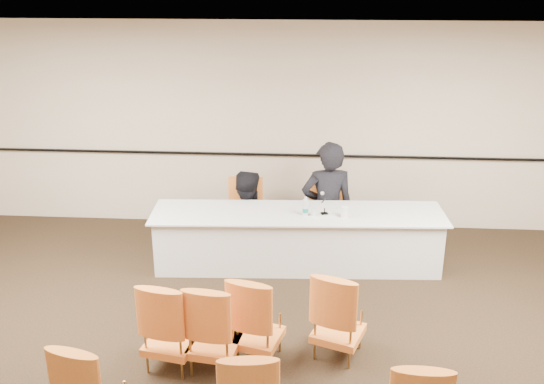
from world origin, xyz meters
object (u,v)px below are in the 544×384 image
(aud_chair_front_left, at_px, (170,323))
(panel_table, at_px, (297,239))
(panelist_main_chair, at_px, (327,215))
(aud_chair_front_mid, at_px, (257,317))
(coffee_cup, at_px, (344,212))
(panelist_second_chair, at_px, (245,215))
(aud_chair_extra, at_px, (214,326))
(drinking_glass, at_px, (314,212))
(aud_chair_front_right, at_px, (339,313))
(microphone, at_px, (325,205))
(panelist_main, at_px, (327,211))
(panelist_second, at_px, (245,228))
(water_bottle, at_px, (306,206))

(aud_chair_front_left, bearing_deg, panel_table, 73.78)
(panelist_main_chair, relative_size, aud_chair_front_mid, 1.00)
(aud_chair_front_mid, bearing_deg, coffee_cup, 80.08)
(coffee_cup, bearing_deg, panelist_second_chair, 154.11)
(panelist_second_chair, height_order, aud_chair_front_left, same)
(aud_chair_front_left, bearing_deg, aud_chair_extra, 9.96)
(drinking_glass, height_order, aud_chair_front_right, aud_chair_front_right)
(drinking_glass, bearing_deg, panel_table, 152.85)
(panel_table, height_order, drinking_glass, drinking_glass)
(coffee_cup, bearing_deg, aud_chair_front_mid, -115.61)
(panel_table, xyz_separation_m, microphone, (0.34, -0.03, 0.50))
(panelist_main, relative_size, coffee_cup, 13.87)
(panelist_second, xyz_separation_m, aud_chair_extra, (0.00, -2.73, 0.20))
(aud_chair_front_right, bearing_deg, aud_chair_front_left, -149.58)
(coffee_cup, relative_size, aud_chair_front_left, 0.15)
(panelist_main, xyz_separation_m, drinking_glass, (-0.19, -0.68, 0.26))
(panelist_second_chair, height_order, drinking_glass, panelist_second_chair)
(coffee_cup, bearing_deg, panel_table, 168.25)
(panelist_main_chair, bearing_deg, microphone, -97.84)
(water_bottle, bearing_deg, aud_chair_front_right, -78.66)
(panelist_second_chair, bearing_deg, water_bottle, -38.61)
(panelist_main, relative_size, aud_chair_extra, 2.08)
(panelist_second, relative_size, drinking_glass, 16.80)
(panelist_second, distance_m, coffee_cup, 1.56)
(panelist_second, xyz_separation_m, aud_chair_front_mid, (0.40, -2.56, 0.20))
(water_bottle, height_order, aud_chair_extra, water_bottle)
(aud_chair_front_left, bearing_deg, panelist_second, 92.75)
(panel_table, xyz_separation_m, drinking_glass, (0.20, -0.10, 0.42))
(aud_chair_front_mid, bearing_deg, microphone, 87.08)
(panelist_main, distance_m, panelist_second_chair, 1.13)
(water_bottle, distance_m, aud_chair_extra, 2.32)
(panel_table, bearing_deg, panelist_main, 53.07)
(panelist_main, distance_m, aud_chair_front_left, 3.18)
(panelist_second, xyz_separation_m, microphone, (1.07, -0.55, 0.60))
(panelist_main, height_order, aud_chair_front_left, panelist_main)
(aud_chair_front_left, bearing_deg, water_bottle, 70.89)
(panelist_second, bearing_deg, aud_chair_extra, 84.28)
(panelist_second_chair, bearing_deg, panelist_second, 0.00)
(panelist_second, xyz_separation_m, aud_chair_front_left, (-0.42, -2.72, 0.20))
(panelist_second, height_order, aud_chair_front_mid, panelist_second)
(panelist_second, bearing_deg, panelist_second_chair, 180.00)
(panelist_main_chair, relative_size, water_bottle, 3.89)
(panelist_second, height_order, drinking_glass, panelist_second)
(drinking_glass, distance_m, aud_chair_front_left, 2.52)
(microphone, relative_size, coffee_cup, 1.82)
(water_bottle, bearing_deg, panelist_main_chair, 66.00)
(aud_chair_front_left, distance_m, aud_chair_front_mid, 0.83)
(water_bottle, bearing_deg, panelist_second, 144.18)
(panelist_main_chair, bearing_deg, aud_chair_front_mid, -108.38)
(panelist_second_chair, relative_size, aud_chair_extra, 1.00)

